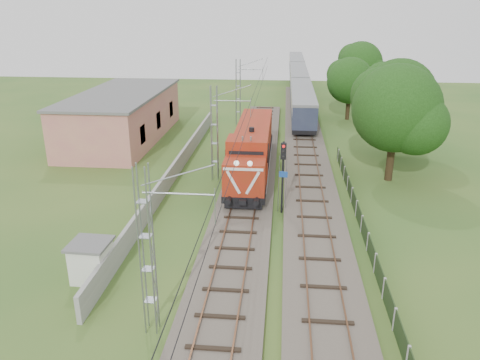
# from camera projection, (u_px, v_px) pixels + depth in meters

# --- Properties ---
(ground) EXTENTS (140.00, 140.00, 0.00)m
(ground) POSITION_uv_depth(u_px,v_px,m) (236.00, 248.00, 28.69)
(ground) COLOR #2D5821
(ground) RESTS_ON ground
(track_main) EXTENTS (4.20, 70.00, 0.45)m
(track_main) POSITION_uv_depth(u_px,v_px,m) (245.00, 201.00, 35.16)
(track_main) COLOR #6B6054
(track_main) RESTS_ON ground
(track_side) EXTENTS (4.20, 80.00, 0.45)m
(track_side) POSITION_uv_depth(u_px,v_px,m) (306.00, 153.00, 46.84)
(track_side) COLOR #6B6054
(track_side) RESTS_ON ground
(catenary) EXTENTS (3.31, 70.00, 8.00)m
(catenary) POSITION_uv_depth(u_px,v_px,m) (215.00, 134.00, 38.73)
(catenary) COLOR gray
(catenary) RESTS_ON ground
(boundary_wall) EXTENTS (0.25, 40.00, 1.50)m
(boundary_wall) POSITION_uv_depth(u_px,v_px,m) (175.00, 170.00, 40.20)
(boundary_wall) COLOR #9E9E99
(boundary_wall) RESTS_ON ground
(station_building) EXTENTS (8.40, 20.40, 5.22)m
(station_building) POSITION_uv_depth(u_px,v_px,m) (123.00, 116.00, 51.49)
(station_building) COLOR tan
(station_building) RESTS_ON ground
(fence) EXTENTS (0.12, 32.00, 1.20)m
(fence) POSITION_uv_depth(u_px,v_px,m) (362.00, 224.00, 30.57)
(fence) COLOR black
(fence) RESTS_ON ground
(locomotive) EXTENTS (3.10, 17.72, 4.50)m
(locomotive) POSITION_uv_depth(u_px,v_px,m) (252.00, 149.00, 40.69)
(locomotive) COLOR black
(locomotive) RESTS_ON ground
(coach_rake) EXTENTS (2.85, 63.53, 3.29)m
(coach_rake) POSITION_uv_depth(u_px,v_px,m) (298.00, 78.00, 80.57)
(coach_rake) COLOR black
(coach_rake) RESTS_ON ground
(signal_post) EXTENTS (0.58, 0.46, 5.30)m
(signal_post) POSITION_uv_depth(u_px,v_px,m) (283.00, 165.00, 32.33)
(signal_post) COLOR black
(signal_post) RESTS_ON ground
(relay_hut) EXTENTS (2.18, 2.18, 2.17)m
(relay_hut) POSITION_uv_depth(u_px,v_px,m) (91.00, 261.00, 25.17)
(relay_hut) COLOR silver
(relay_hut) RESTS_ON ground
(tree_a) EXTENTS (7.54, 7.18, 9.77)m
(tree_a) POSITION_uv_depth(u_px,v_px,m) (397.00, 109.00, 37.88)
(tree_a) COLOR #3C2B18
(tree_a) RESTS_ON ground
(tree_b) EXTENTS (7.28, 6.94, 9.44)m
(tree_b) POSITION_uv_depth(u_px,v_px,m) (399.00, 96.00, 44.57)
(tree_b) COLOR #3C2B18
(tree_b) RESTS_ON ground
(tree_c) EXTENTS (6.15, 5.86, 7.97)m
(tree_c) POSITION_uv_depth(u_px,v_px,m) (351.00, 81.00, 59.65)
(tree_c) COLOR #3C2B18
(tree_c) RESTS_ON ground
(tree_d) EXTENTS (6.98, 6.64, 9.04)m
(tree_d) POSITION_uv_depth(u_px,v_px,m) (361.00, 64.00, 71.37)
(tree_d) COLOR #3C2B18
(tree_d) RESTS_ON ground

